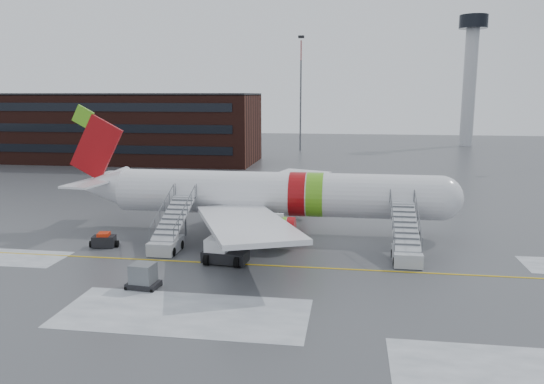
% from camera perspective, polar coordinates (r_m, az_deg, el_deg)
% --- Properties ---
extents(ground, '(260.00, 260.00, 0.00)m').
position_cam_1_polar(ground, '(38.93, 3.68, -7.63)').
color(ground, '#494C4F').
rests_on(ground, ground).
extents(airliner, '(35.03, 32.97, 11.18)m').
position_cam_1_polar(airliner, '(46.67, -0.79, -0.23)').
color(airliner, white).
rests_on(airliner, ground).
extents(airstair_fwd, '(2.05, 7.70, 3.48)m').
position_cam_1_polar(airstair_fwd, '(40.47, 14.21, -5.65)').
color(airstair_fwd, '#B4B7BB').
rests_on(airstair_fwd, ground).
extents(airstair_aft, '(2.05, 7.70, 3.48)m').
position_cam_1_polar(airstair_aft, '(42.63, -11.03, -4.70)').
color(airstair_aft, '#A8AAAF').
rests_on(airstair_aft, ground).
extents(pushback_tug, '(3.36, 2.65, 1.83)m').
position_cam_1_polar(pushback_tug, '(38.82, -5.32, -6.45)').
color(pushback_tug, black).
rests_on(pushback_tug, ground).
extents(uld_container, '(2.06, 1.57, 1.59)m').
position_cam_1_polar(uld_container, '(34.80, -13.69, -8.84)').
color(uld_container, black).
rests_on(uld_container, ground).
extents(baggage_tractor, '(2.37, 1.36, 1.19)m').
position_cam_1_polar(baggage_tractor, '(44.71, -17.61, -5.04)').
color(baggage_tractor, black).
rests_on(baggage_tractor, ground).
extents(terminal_building, '(62.00, 16.11, 12.30)m').
position_cam_1_polar(terminal_building, '(103.84, -19.16, 6.63)').
color(terminal_building, '#3F1E16').
rests_on(terminal_building, ground).
extents(control_tower, '(6.40, 6.40, 30.00)m').
position_cam_1_polar(control_tower, '(134.79, 20.59, 12.63)').
color(control_tower, '#B2B5BA').
rests_on(control_tower, ground).
extents(light_mast_far_n, '(1.20, 1.20, 24.25)m').
position_cam_1_polar(light_mast_far_n, '(115.44, 3.11, 11.30)').
color(light_mast_far_n, '#595B60').
rests_on(light_mast_far_n, ground).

